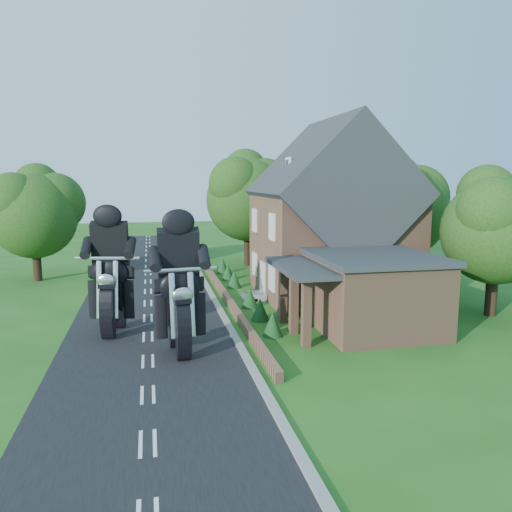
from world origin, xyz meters
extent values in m
plane|color=#205518|center=(0.00, 0.00, 0.00)|extent=(120.00, 120.00, 0.00)
cube|color=black|center=(0.00, 0.00, 0.01)|extent=(7.00, 80.00, 0.02)
cube|color=gray|center=(3.65, 0.00, 0.06)|extent=(0.30, 80.00, 0.12)
cube|color=#93644A|center=(4.30, 5.00, 0.20)|extent=(0.30, 22.00, 0.40)
cube|color=#93644A|center=(10.50, 6.00, 3.00)|extent=(8.00, 8.00, 6.00)
cube|color=#272B2F|center=(10.50, 6.00, 6.00)|extent=(8.48, 8.64, 8.48)
cube|color=#93644A|center=(12.50, 6.00, 9.20)|extent=(0.60, 0.90, 1.60)
cube|color=white|center=(7.90, 6.00, 7.50)|extent=(0.12, 0.80, 0.90)
cube|color=black|center=(7.84, 6.00, 7.50)|extent=(0.04, 0.55, 0.65)
cube|color=white|center=(6.44, 6.00, 1.05)|extent=(0.10, 1.10, 2.10)
cube|color=gray|center=(6.10, 6.00, 0.15)|extent=(0.80, 1.60, 0.30)
cube|color=gray|center=(5.60, 6.00, 0.07)|extent=(0.80, 1.60, 0.15)
cube|color=white|center=(6.44, 3.80, 1.60)|extent=(0.10, 1.10, 1.40)
cube|color=black|center=(6.42, 3.80, 1.60)|extent=(0.04, 0.92, 1.22)
cube|color=white|center=(6.44, 8.20, 1.60)|extent=(0.10, 1.10, 1.40)
cube|color=black|center=(6.42, 8.20, 1.60)|extent=(0.04, 0.92, 1.22)
cube|color=white|center=(6.44, 3.80, 4.30)|extent=(0.10, 1.10, 1.40)
cube|color=black|center=(6.42, 3.80, 4.30)|extent=(0.04, 0.92, 1.22)
cube|color=white|center=(6.44, 8.20, 4.30)|extent=(0.10, 1.10, 1.40)
cube|color=black|center=(6.42, 8.20, 4.30)|extent=(0.04, 0.92, 1.22)
cube|color=#93644A|center=(10.00, -0.80, 1.60)|extent=(5.00, 5.60, 3.20)
cube|color=#272B2F|center=(10.00, -0.80, 3.32)|extent=(5.30, 5.94, 0.24)
cube|color=#272B2F|center=(6.90, -0.80, 2.95)|extent=(2.60, 5.32, 0.22)
cube|color=#93644A|center=(6.30, -2.60, 1.40)|extent=(0.35, 0.35, 2.80)
cube|color=#93644A|center=(6.30, -0.80, 1.40)|extent=(0.35, 0.35, 2.80)
cube|color=#93644A|center=(6.30, 1.00, 1.40)|extent=(0.35, 0.35, 2.80)
cylinder|color=black|center=(17.00, 0.00, 1.40)|extent=(0.56, 0.56, 2.80)
sphere|color=#1E4112|center=(17.00, 0.00, 4.23)|extent=(5.20, 5.20, 5.20)
sphere|color=#1E4112|center=(16.09, -0.78, 5.27)|extent=(3.22, 3.22, 3.22)
sphere|color=#1E4112|center=(17.10, 1.04, 6.05)|extent=(2.86, 2.86, 2.86)
cylinder|color=black|center=(16.50, 8.50, 1.50)|extent=(0.56, 0.56, 3.00)
sphere|color=#1E4112|center=(16.50, 8.50, 4.65)|extent=(6.00, 6.00, 6.00)
sphere|color=#1E4112|center=(17.85, 9.10, 5.55)|extent=(4.32, 4.32, 4.32)
sphere|color=#1E4112|center=(15.45, 7.60, 5.85)|extent=(3.72, 3.72, 3.72)
sphere|color=#1E4112|center=(16.60, 9.70, 6.75)|extent=(3.30, 3.30, 3.30)
cylinder|color=black|center=(14.00, 16.00, 1.80)|extent=(0.56, 0.56, 3.60)
sphere|color=#1E4112|center=(14.00, 16.00, 5.58)|extent=(7.20, 7.20, 7.20)
sphere|color=#1E4112|center=(15.62, 16.72, 6.66)|extent=(5.18, 5.18, 5.18)
sphere|color=#1E4112|center=(12.74, 14.92, 7.02)|extent=(4.46, 4.46, 4.46)
sphere|color=#1E4112|center=(14.10, 17.44, 8.10)|extent=(3.96, 3.96, 3.96)
cylinder|color=black|center=(8.00, 17.00, 1.70)|extent=(0.56, 0.56, 3.40)
sphere|color=#1E4112|center=(8.00, 17.00, 5.16)|extent=(6.40, 6.40, 6.40)
sphere|color=#1E4112|center=(9.44, 17.64, 6.12)|extent=(4.61, 4.61, 4.61)
sphere|color=#1E4112|center=(6.88, 16.04, 6.44)|extent=(3.97, 3.97, 3.97)
sphere|color=#1E4112|center=(8.10, 18.28, 7.40)|extent=(3.52, 3.52, 3.52)
cylinder|color=black|center=(-7.00, 14.00, 1.40)|extent=(0.56, 0.56, 2.80)
sphere|color=#1E4112|center=(-7.00, 14.00, 4.34)|extent=(5.60, 5.60, 5.60)
sphere|color=#1E4112|center=(-5.74, 14.56, 5.18)|extent=(4.03, 4.03, 4.03)
sphere|color=#1E4112|center=(-7.98, 13.16, 5.46)|extent=(3.47, 3.47, 3.47)
sphere|color=#1E4112|center=(-6.90, 15.12, 6.30)|extent=(3.08, 3.08, 3.08)
cone|color=#123A18|center=(5.30, -1.00, 0.55)|extent=(0.90, 0.90, 1.10)
cone|color=#123A18|center=(5.30, 1.50, 0.55)|extent=(0.90, 0.90, 1.10)
cone|color=#123A18|center=(5.30, 4.00, 0.55)|extent=(0.90, 0.90, 1.10)
cone|color=#123A18|center=(5.30, 9.00, 0.55)|extent=(0.90, 0.90, 1.10)
cone|color=#123A18|center=(5.30, 11.50, 0.55)|extent=(0.90, 0.90, 1.10)
cone|color=#123A18|center=(5.30, 14.00, 0.55)|extent=(0.90, 0.90, 1.10)
camera|label=1|loc=(0.23, -21.26, 6.73)|focal=35.00mm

